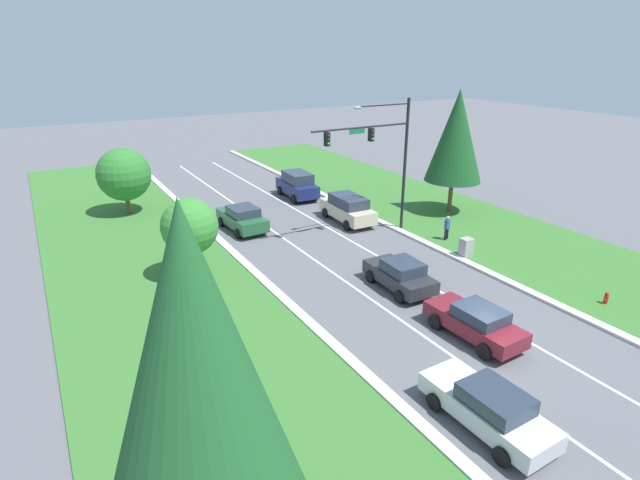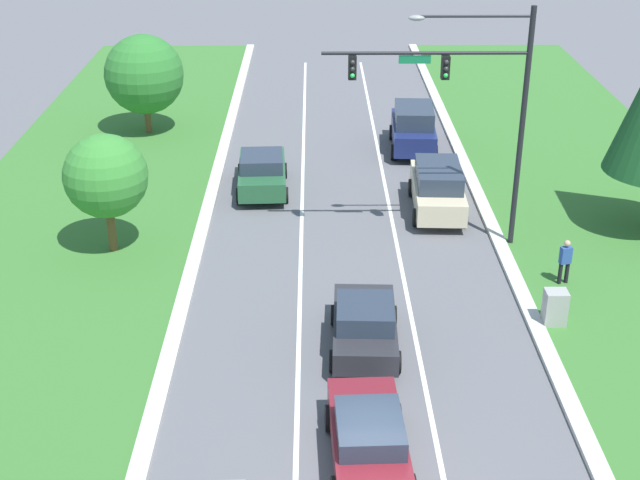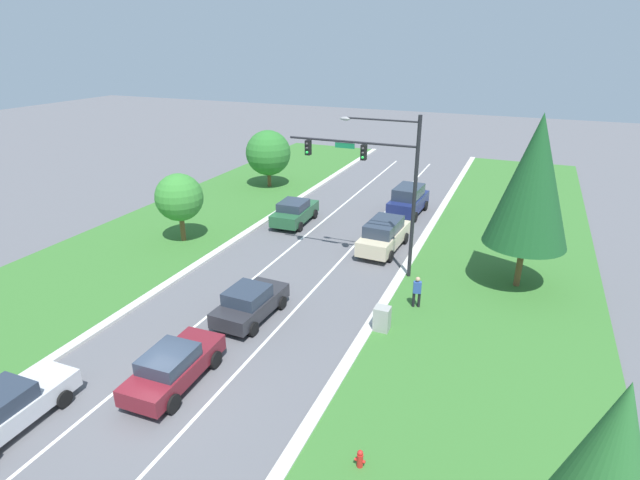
# 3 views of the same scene
# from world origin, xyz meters

# --- Properties ---
(curb_strip_right) EXTENTS (0.50, 90.00, 0.15)m
(curb_strip_right) POSITION_xyz_m (5.65, 0.00, 0.07)
(curb_strip_right) COLOR beige
(curb_strip_right) RESTS_ON ground_plane
(traffic_signal_mast) EXTENTS (7.21, 0.41, 8.84)m
(traffic_signal_mast) POSITION_xyz_m (4.14, 13.18, 5.80)
(traffic_signal_mast) COLOR black
(traffic_signal_mast) RESTS_ON ground_plane
(forest_sedan) EXTENTS (2.31, 4.69, 1.71)m
(forest_sedan) POSITION_xyz_m (-3.51, 18.59, 0.86)
(forest_sedan) COLOR #235633
(forest_sedan) RESTS_ON ground_plane
(charcoal_sedan) EXTENTS (2.19, 4.29, 1.61)m
(charcoal_sedan) POSITION_xyz_m (0.18, 6.01, 0.81)
(charcoal_sedan) COLOR #28282D
(charcoal_sedan) RESTS_ON ground_plane
(champagne_suv) EXTENTS (2.29, 5.14, 1.96)m
(champagne_suv) POSITION_xyz_m (3.69, 16.36, 1.02)
(champagne_suv) COLOR beige
(champagne_suv) RESTS_ON ground_plane
(burgundy_sedan) EXTENTS (2.10, 4.55, 1.55)m
(burgundy_sedan) POSITION_xyz_m (-0.02, 0.64, 0.80)
(burgundy_sedan) COLOR maroon
(burgundy_sedan) RESTS_ON ground_plane
(navy_suv) EXTENTS (2.35, 4.78, 2.17)m
(navy_suv) POSITION_xyz_m (3.46, 23.68, 1.11)
(navy_suv) COLOR navy
(navy_suv) RESTS_ON ground_plane
(utility_cabinet) EXTENTS (0.70, 0.60, 1.22)m
(utility_cabinet) POSITION_xyz_m (6.23, 7.29, 0.61)
(utility_cabinet) COLOR #9E9E99
(utility_cabinet) RESTS_ON ground_plane
(pedestrian) EXTENTS (0.43, 0.32, 1.69)m
(pedestrian) POSITION_xyz_m (7.20, 9.96, 0.94)
(pedestrian) COLOR black
(pedestrian) RESTS_ON ground_plane
(oak_near_left_tree) EXTENTS (3.89, 3.89, 5.01)m
(oak_near_left_tree) POSITION_xyz_m (-9.63, 26.19, 3.06)
(oak_near_left_tree) COLOR brown
(oak_near_left_tree) RESTS_ON ground_plane
(oak_far_left_tree) EXTENTS (3.02, 3.02, 4.51)m
(oak_far_left_tree) POSITION_xyz_m (-8.72, 12.68, 2.98)
(oak_far_left_tree) COLOR brown
(oak_far_left_tree) RESTS_ON ground_plane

